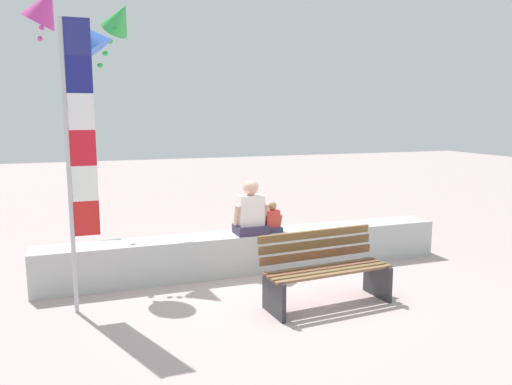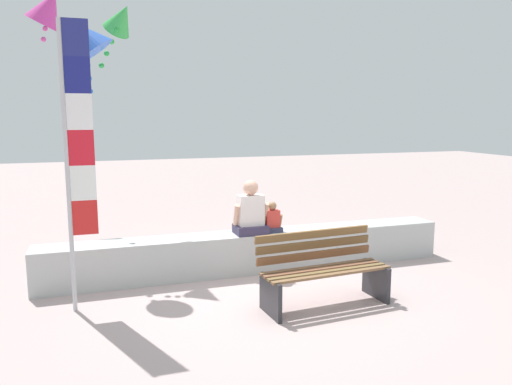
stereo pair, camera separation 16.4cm
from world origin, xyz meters
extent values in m
plane|color=#B69F9D|center=(0.00, 0.00, 0.00)|extent=(40.00, 40.00, 0.00)
cube|color=#B6B9B7|center=(0.00, 0.86, 0.29)|extent=(6.11, 0.53, 0.58)
cube|color=brown|center=(0.45, -0.94, 0.45)|extent=(1.60, 0.20, 0.03)
cube|color=brown|center=(0.44, -0.82, 0.45)|extent=(1.60, 0.20, 0.03)
cube|color=brown|center=(0.43, -0.71, 0.45)|extent=(1.60, 0.20, 0.03)
cube|color=brown|center=(0.42, -0.60, 0.45)|extent=(1.60, 0.20, 0.03)
cube|color=brown|center=(0.41, -0.49, 0.57)|extent=(1.60, 0.18, 0.10)
cube|color=brown|center=(0.41, -0.47, 0.70)|extent=(1.60, 0.18, 0.10)
cube|color=brown|center=(0.41, -0.45, 0.83)|extent=(1.60, 0.18, 0.10)
cube|color=#2D2D33|center=(-0.31, -0.83, 0.23)|extent=(0.09, 0.53, 0.45)
cube|color=#2D2D33|center=(1.17, -0.71, 0.23)|extent=(0.09, 0.53, 0.45)
cube|color=#36304D|center=(-0.03, 0.81, 0.65)|extent=(0.47, 0.38, 0.13)
cube|color=white|center=(-0.03, 0.81, 0.93)|extent=(0.36, 0.23, 0.45)
cylinder|color=#DFA88D|center=(-0.25, 0.79, 0.88)|extent=(0.07, 0.18, 0.32)
cylinder|color=#DFA88D|center=(0.19, 0.79, 0.88)|extent=(0.07, 0.18, 0.32)
sphere|color=#DFA88D|center=(-0.03, 0.81, 1.27)|extent=(0.22, 0.22, 0.22)
cube|color=#343753|center=(0.31, 0.81, 0.62)|extent=(0.27, 0.22, 0.07)
cube|color=#D53D35|center=(0.31, 0.81, 0.78)|extent=(0.21, 0.13, 0.26)
cylinder|color=#A07351|center=(0.18, 0.80, 0.75)|extent=(0.04, 0.10, 0.19)
cylinder|color=#A07351|center=(0.44, 0.80, 0.75)|extent=(0.04, 0.10, 0.19)
sphere|color=#A07351|center=(0.31, 0.81, 0.98)|extent=(0.13, 0.13, 0.13)
cylinder|color=#B7B7BC|center=(-2.48, 0.04, 1.69)|extent=(0.05, 0.05, 3.37)
cube|color=red|center=(-2.31, 0.04, 1.13)|extent=(0.28, 0.02, 0.41)
cube|color=white|center=(-2.31, 0.04, 1.53)|extent=(0.28, 0.02, 0.41)
cube|color=red|center=(-2.31, 0.04, 1.94)|extent=(0.28, 0.02, 0.41)
cube|color=white|center=(-2.31, 0.04, 2.35)|extent=(0.28, 0.02, 0.41)
cube|color=navy|center=(-2.31, 0.04, 2.76)|extent=(0.28, 0.02, 0.41)
cube|color=navy|center=(-2.31, 0.04, 3.17)|extent=(0.28, 0.02, 0.41)
cone|color=#DB3D9E|center=(-2.76, 3.10, 4.04)|extent=(0.88, 0.75, 0.76)
sphere|color=#CF4191|center=(-2.79, 3.00, 3.86)|extent=(0.08, 0.08, 0.08)
sphere|color=#CF4191|center=(-2.82, 2.91, 3.68)|extent=(0.08, 0.08, 0.08)
sphere|color=#CF4191|center=(-2.85, 2.81, 3.50)|extent=(0.08, 0.08, 0.08)
cone|color=green|center=(-1.68, 2.02, 3.75)|extent=(0.69, 0.73, 0.60)
sphere|color=green|center=(-1.76, 1.96, 3.57)|extent=(0.08, 0.08, 0.08)
sphere|color=green|center=(-1.84, 1.90, 3.39)|extent=(0.08, 0.08, 0.08)
sphere|color=green|center=(-1.92, 1.85, 3.21)|extent=(0.08, 0.08, 0.08)
sphere|color=green|center=(-2.01, 1.79, 3.03)|extent=(0.08, 0.08, 0.08)
cone|color=blue|center=(-2.22, 1.48, 3.38)|extent=(0.79, 0.64, 0.71)
sphere|color=#2E77C9|center=(-2.21, 1.58, 3.20)|extent=(0.08, 0.08, 0.08)
sphere|color=#2E77C9|center=(-2.20, 1.68, 3.02)|extent=(0.08, 0.08, 0.08)
sphere|color=#2E77C9|center=(-2.19, 1.78, 2.84)|extent=(0.08, 0.08, 0.08)
sphere|color=#2E77C9|center=(-2.18, 1.88, 2.66)|extent=(0.08, 0.08, 0.08)
camera|label=1|loc=(-2.34, -5.95, 2.32)|focal=34.86mm
camera|label=2|loc=(-2.18, -6.01, 2.32)|focal=34.86mm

